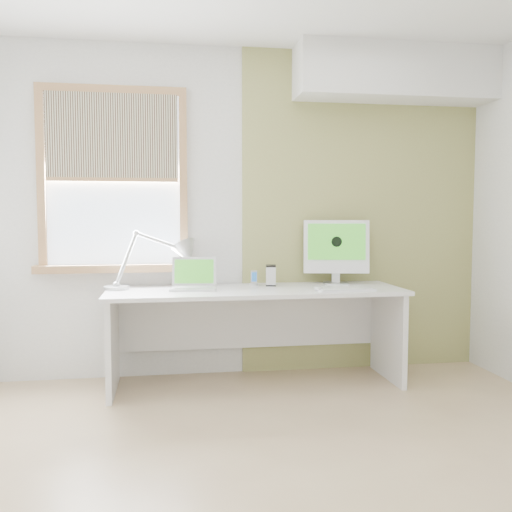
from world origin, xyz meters
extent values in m
cube|color=tan|center=(0.00, 0.00, -0.01)|extent=(4.00, 3.50, 0.02)
cube|color=silver|center=(0.00, 1.76, 1.30)|extent=(4.00, 0.02, 2.60)
cube|color=silver|center=(0.00, -1.76, 1.30)|extent=(4.00, 0.02, 2.60)
cube|color=#9B9150|center=(1.00, 1.74, 1.30)|extent=(2.00, 0.02, 2.60)
cube|color=white|center=(1.20, 1.57, 2.40)|extent=(1.60, 0.40, 0.42)
cube|color=#AD7A49|center=(-1.53, 1.72, 1.55)|extent=(0.06, 0.06, 1.42)
cube|color=#AD7A49|center=(-0.47, 1.72, 1.55)|extent=(0.06, 0.06, 1.42)
cube|color=#AD7A49|center=(-1.00, 1.72, 2.23)|extent=(1.00, 0.06, 0.06)
cube|color=#AD7A49|center=(-1.00, 1.70, 0.87)|extent=(1.20, 0.14, 0.06)
cube|color=#D1E2F9|center=(-1.00, 1.74, 1.55)|extent=(1.00, 0.01, 1.30)
cube|color=beige|center=(-1.00, 1.70, 1.88)|extent=(0.98, 0.02, 0.65)
cube|color=#AD7A49|center=(-1.00, 1.70, 1.55)|extent=(0.98, 0.03, 0.03)
cube|color=white|center=(0.05, 1.38, 0.71)|extent=(2.20, 0.70, 0.03)
cube|color=white|center=(-1.00, 1.38, 0.35)|extent=(0.04, 0.64, 0.70)
cube|color=white|center=(1.10, 1.38, 0.35)|extent=(0.04, 0.64, 0.70)
cube|color=white|center=(0.05, 1.70, 0.45)|extent=(2.08, 0.02, 0.48)
cylinder|color=silver|center=(-0.97, 1.50, 0.74)|extent=(0.23, 0.23, 0.03)
sphere|color=silver|center=(-0.97, 1.50, 0.76)|extent=(0.07, 0.07, 0.05)
cylinder|color=silver|center=(-0.90, 1.52, 0.95)|extent=(0.18, 0.08, 0.39)
sphere|color=silver|center=(-0.83, 1.55, 1.14)|extent=(0.06, 0.06, 0.05)
cylinder|color=silver|center=(-0.65, 1.57, 1.08)|extent=(0.36, 0.08, 0.15)
sphere|color=silver|center=(-0.48, 1.60, 1.02)|extent=(0.05, 0.05, 0.04)
cone|color=silver|center=(-0.45, 1.61, 0.99)|extent=(0.31, 0.32, 0.24)
cube|color=silver|center=(-0.41, 1.40, 0.74)|extent=(0.36, 0.27, 0.02)
cube|color=#B2B5B7|center=(-0.41, 1.40, 0.75)|extent=(0.30, 0.17, 0.00)
cube|color=silver|center=(-0.40, 1.52, 0.86)|extent=(0.34, 0.11, 0.22)
cube|color=#338721|center=(-0.40, 1.51, 0.86)|extent=(0.30, 0.08, 0.18)
cylinder|color=silver|center=(0.07, 1.58, 0.74)|extent=(0.08, 0.08, 0.02)
cube|color=silver|center=(0.07, 1.58, 0.80)|extent=(0.05, 0.02, 0.10)
cube|color=#194C99|center=(0.07, 1.57, 0.80)|extent=(0.04, 0.01, 0.07)
cube|color=silver|center=(0.20, 1.55, 0.81)|extent=(0.09, 0.13, 0.16)
cube|color=black|center=(0.20, 1.55, 0.88)|extent=(0.10, 0.13, 0.01)
cube|color=black|center=(0.20, 1.55, 0.74)|extent=(0.10, 0.13, 0.01)
cube|color=silver|center=(0.73, 1.57, 0.74)|extent=(0.22, 0.20, 0.01)
cube|color=silver|center=(0.74, 1.60, 0.83)|extent=(0.07, 0.03, 0.17)
cube|color=white|center=(0.74, 1.59, 1.03)|extent=(0.53, 0.19, 0.43)
cube|color=#338721|center=(0.73, 1.56, 1.07)|extent=(0.45, 0.12, 0.29)
cylinder|color=black|center=(0.73, 1.55, 1.07)|extent=(0.09, 0.03, 0.08)
cube|color=white|center=(0.68, 1.15, 0.74)|extent=(0.42, 0.14, 0.02)
cube|color=white|center=(0.68, 1.15, 0.75)|extent=(0.39, 0.11, 0.00)
ellipsoid|color=white|center=(0.49, 1.21, 0.75)|extent=(0.10, 0.13, 0.03)
camera|label=1|loc=(-0.60, -2.69, 1.28)|focal=39.00mm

